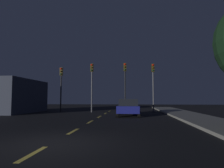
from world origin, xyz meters
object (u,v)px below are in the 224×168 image
traffic_signal_center_left (92,78)px  traffic_signal_far_left (61,81)px  car_stopped_ahead (129,107)px  traffic_signal_center_right (125,78)px  traffic_signal_far_right (153,78)px

traffic_signal_center_left → traffic_signal_far_left: bearing=-180.0°
traffic_signal_center_left → car_stopped_ahead: (4.17, -4.18, -3.03)m
traffic_signal_center_left → traffic_signal_center_right: (3.73, 0.00, 0.00)m
traffic_signal_center_right → car_stopped_ahead: traffic_signal_center_right is taller
traffic_signal_far_left → traffic_signal_center_right: 7.30m
traffic_signal_center_left → traffic_signal_far_right: 6.79m
traffic_signal_center_left → traffic_signal_center_right: 3.73m
traffic_signal_far_left → traffic_signal_center_left: (3.56, 0.00, 0.25)m
traffic_signal_center_left → traffic_signal_center_right: size_ratio=1.00×
traffic_signal_center_right → traffic_signal_far_left: bearing=-180.0°
traffic_signal_far_right → car_stopped_ahead: size_ratio=1.19×
traffic_signal_center_right → car_stopped_ahead: (0.44, -4.18, -3.04)m
traffic_signal_center_right → traffic_signal_far_right: traffic_signal_center_right is taller
traffic_signal_far_right → traffic_signal_far_left: bearing=-180.0°
car_stopped_ahead → traffic_signal_far_left: bearing=151.6°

